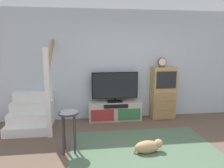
{
  "coord_description": "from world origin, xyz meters",
  "views": [
    {
      "loc": [
        -0.99,
        -2.61,
        1.81
      ],
      "look_at": [
        -0.43,
        1.77,
        1.0
      ],
      "focal_mm": 32.53,
      "sensor_mm": 36.0,
      "label": 1
    }
  ],
  "objects_px": {
    "bar_stool_near": "(69,122)",
    "dog": "(149,146)",
    "side_cabinet": "(163,93)",
    "media_console": "(115,111)",
    "desk_clock": "(162,62)",
    "television": "(115,86)"
  },
  "relations": [
    {
      "from": "bar_stool_near",
      "to": "dog",
      "type": "relative_size",
      "value": 1.33
    },
    {
      "from": "side_cabinet",
      "to": "bar_stool_near",
      "type": "relative_size",
      "value": 1.82
    },
    {
      "from": "media_console",
      "to": "bar_stool_near",
      "type": "xyz_separation_m",
      "value": [
        -1.01,
        -1.45,
        0.3
      ]
    },
    {
      "from": "side_cabinet",
      "to": "dog",
      "type": "height_order",
      "value": "side_cabinet"
    },
    {
      "from": "bar_stool_near",
      "to": "desk_clock",
      "type": "bearing_deg",
      "value": 33.59
    },
    {
      "from": "dog",
      "to": "media_console",
      "type": "bearing_deg",
      "value": 101.89
    },
    {
      "from": "media_console",
      "to": "bar_stool_near",
      "type": "relative_size",
      "value": 1.81
    },
    {
      "from": "side_cabinet",
      "to": "television",
      "type": "bearing_deg",
      "value": 179.37
    },
    {
      "from": "media_console",
      "to": "dog",
      "type": "relative_size",
      "value": 2.4
    },
    {
      "from": "desk_clock",
      "to": "bar_stool_near",
      "type": "relative_size",
      "value": 0.33
    },
    {
      "from": "desk_clock",
      "to": "media_console",
      "type": "bearing_deg",
      "value": 179.77
    },
    {
      "from": "bar_stool_near",
      "to": "television",
      "type": "bearing_deg",
      "value": 55.62
    },
    {
      "from": "television",
      "to": "dog",
      "type": "height_order",
      "value": "television"
    },
    {
      "from": "bar_stool_near",
      "to": "media_console",
      "type": "bearing_deg",
      "value": 55.18
    },
    {
      "from": "side_cabinet",
      "to": "desk_clock",
      "type": "height_order",
      "value": "desk_clock"
    },
    {
      "from": "media_console",
      "to": "television",
      "type": "relative_size",
      "value": 1.15
    },
    {
      "from": "side_cabinet",
      "to": "bar_stool_near",
      "type": "xyz_separation_m",
      "value": [
        -2.24,
        -1.46,
        -0.12
      ]
    },
    {
      "from": "desk_clock",
      "to": "dog",
      "type": "distance_m",
      "value": 2.27
    },
    {
      "from": "television",
      "to": "bar_stool_near",
      "type": "xyz_separation_m",
      "value": [
        -1.01,
        -1.47,
        -0.32
      ]
    },
    {
      "from": "media_console",
      "to": "dog",
      "type": "height_order",
      "value": "media_console"
    },
    {
      "from": "television",
      "to": "side_cabinet",
      "type": "distance_m",
      "value": 1.25
    },
    {
      "from": "desk_clock",
      "to": "dog",
      "type": "relative_size",
      "value": 0.43
    }
  ]
}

